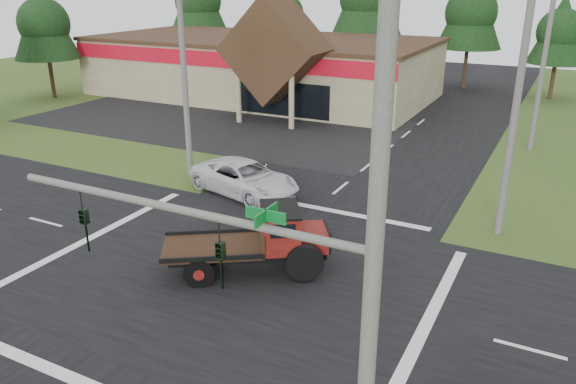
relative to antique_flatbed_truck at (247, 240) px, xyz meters
The scene contains 16 objects.
ground 1.32m from the antique_flatbed_truck, 129.48° to the right, with size 120.00×120.00×0.00m, color #2E4F1C.
road_ns 1.31m from the antique_flatbed_truck, 129.48° to the right, with size 12.00×120.00×0.02m, color black.
road_ew 1.31m from the antique_flatbed_truck, 129.48° to the right, with size 120.00×12.00×0.02m, color black.
parking_apron 23.53m from the antique_flatbed_truck, 127.38° to the left, with size 28.00×14.00×0.02m, color black.
cvs_building 33.36m from the antique_flatbed_truck, 118.65° to the left, with size 30.40×18.20×9.19m.
traffic_signal_mast 10.11m from the antique_flatbed_truck, 54.66° to the right, with size 8.12×0.24×7.00m.
utility_pole_nr 11.52m from the antique_flatbed_truck, 47.26° to the right, with size 2.00×0.30×11.00m.
utility_pole_nw 12.02m from the antique_flatbed_truck, 137.14° to the left, with size 2.00×0.30×10.50m.
utility_pole_ne 11.84m from the antique_flatbed_truck, 44.79° to the left, with size 2.00×0.30×11.50m.
utility_pole_n 23.44m from the antique_flatbed_truck, 70.37° to the left, with size 2.00×0.30×11.20m.
tree_row_b 46.66m from the antique_flatbed_truck, 115.94° to the left, with size 5.60×5.60×10.10m.
tree_row_d 42.12m from the antique_flatbed_truck, 90.37° to the left, with size 6.16×6.16×11.11m.
tree_row_e 40.70m from the antique_flatbed_truck, 78.97° to the left, with size 5.04×5.04×9.09m.
tree_side_w 38.18m from the antique_flatbed_truck, 148.63° to the left, with size 5.60×5.60×10.10m.
antique_flatbed_truck is the anchor object (origin of this frame).
white_pickup 8.05m from the antique_flatbed_truck, 122.10° to the left, with size 2.73×5.93×1.65m, color silver.
Camera 1 is at (9.96, -15.32, 10.11)m, focal length 35.00 mm.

